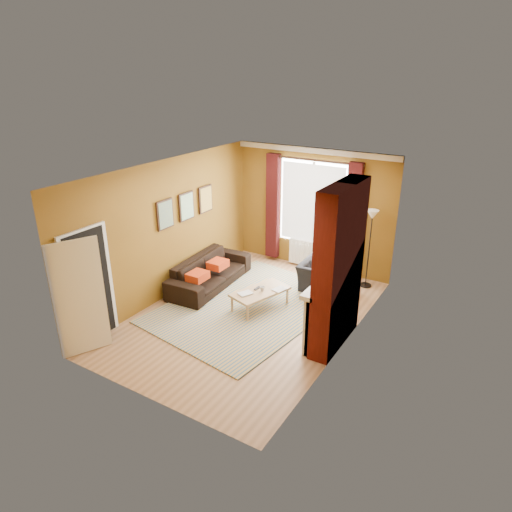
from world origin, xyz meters
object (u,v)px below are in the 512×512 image
object	(u,v)px
sofa	(210,272)
coffee_table	(260,292)
wicker_stool	(323,268)
armchair	(324,278)
floor_lamp	(371,227)

from	to	relation	value
sofa	coffee_table	bearing A→B (deg)	-105.43
sofa	wicker_stool	size ratio (longest dim) A/B	5.65
armchair	floor_lamp	size ratio (longest dim) A/B	0.56
wicker_stool	floor_lamp	xyz separation A→B (m)	(1.01, -0.00, 1.16)
armchair	sofa	bearing A→B (deg)	23.27
armchair	wicker_stool	distance (m)	0.79
coffee_table	floor_lamp	world-z (taller)	floor_lamp
coffee_table	wicker_stool	size ratio (longest dim) A/B	3.29
coffee_table	floor_lamp	size ratio (longest dim) A/B	0.74
armchair	coffee_table	distance (m)	1.53
coffee_table	wicker_stool	bearing A→B (deg)	95.41
sofa	floor_lamp	bearing A→B (deg)	-63.00
coffee_table	wicker_stool	world-z (taller)	wicker_stool
wicker_stool	floor_lamp	size ratio (longest dim) A/B	0.23
sofa	armchair	distance (m)	2.44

